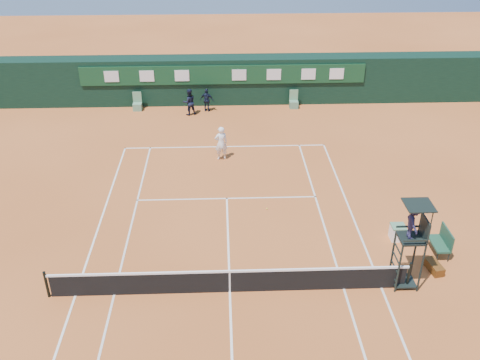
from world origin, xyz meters
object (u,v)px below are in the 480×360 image
(player_bench, at_px, (442,241))
(cooler, at_px, (397,232))
(umpire_chair, at_px, (413,228))
(player, at_px, (221,143))
(tennis_net, at_px, (230,281))

(player_bench, distance_m, cooler, 1.77)
(umpire_chair, bearing_deg, cooler, 77.50)
(umpire_chair, xyz_separation_m, player, (-6.51, 10.24, -1.54))
(cooler, bearing_deg, player, 133.76)
(player_bench, bearing_deg, cooler, 144.75)
(player_bench, relative_size, player, 0.65)
(tennis_net, xyz_separation_m, umpire_chair, (6.30, 0.18, 1.95))
(tennis_net, relative_size, cooler, 20.00)
(player_bench, bearing_deg, player, 135.35)
(player_bench, distance_m, player, 12.04)
(cooler, height_order, player, player)
(umpire_chair, bearing_deg, player_bench, 40.97)
(tennis_net, relative_size, player, 6.99)
(umpire_chair, relative_size, player_bench, 2.85)
(cooler, bearing_deg, umpire_chair, -102.50)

